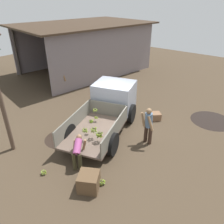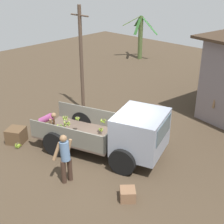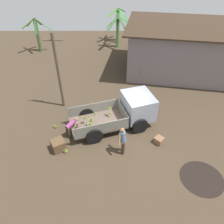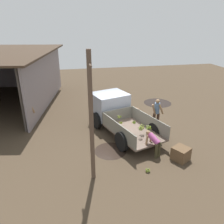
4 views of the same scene
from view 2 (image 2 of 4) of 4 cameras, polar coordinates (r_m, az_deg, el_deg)
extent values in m
plane|color=#433526|center=(11.85, -0.25, -8.21)|extent=(36.00, 36.00, 0.00)
cylinder|color=black|center=(13.89, -3.57, -2.90)|extent=(1.56, 1.56, 0.01)
cube|color=brown|center=(12.38, -5.92, -4.00)|extent=(3.62, 2.85, 0.08)
cube|color=slate|center=(12.94, -3.82, -0.65)|extent=(3.02, 1.03, 0.69)
cube|color=slate|center=(11.49, -8.46, -4.38)|extent=(3.02, 1.03, 0.69)
cube|color=slate|center=(11.54, 0.66, -3.95)|extent=(0.66, 1.89, 0.69)
cube|color=#8F95A4|center=(11.09, 5.22, -3.68)|extent=(2.16, 2.34, 1.42)
cube|color=#4C606B|center=(10.74, 9.44, -3.23)|extent=(0.51, 1.48, 0.62)
cylinder|color=black|center=(12.34, 5.69, -4.29)|extent=(0.98, 0.51, 0.96)
cylinder|color=black|center=(10.72, 1.88, -9.11)|extent=(0.98, 0.51, 0.96)
cylinder|color=black|center=(13.38, -5.43, -1.82)|extent=(0.98, 0.51, 0.96)
cylinder|color=black|center=(11.91, -10.40, -5.79)|extent=(0.98, 0.51, 0.96)
sphere|color=#4E4632|center=(12.09, -2.04, -3.04)|extent=(0.07, 0.07, 0.07)
cylinder|color=#87AE25|center=(12.08, -1.92, -3.34)|extent=(0.06, 0.13, 0.11)
cylinder|color=#8FB040|center=(12.13, -1.80, -3.18)|extent=(0.13, 0.09, 0.10)
cylinder|color=olive|center=(12.16, -1.95, -3.08)|extent=(0.14, 0.09, 0.09)
cylinder|color=olive|center=(12.15, -2.20, -3.10)|extent=(0.05, 0.14, 0.09)
cylinder|color=olive|center=(12.10, -2.30, -3.21)|extent=(0.13, 0.11, 0.09)
cylinder|color=olive|center=(12.09, -2.11, -3.36)|extent=(0.12, 0.07, 0.12)
sphere|color=brown|center=(12.53, -8.57, -0.87)|extent=(0.06, 0.06, 0.06)
cylinder|color=olive|center=(12.49, -8.55, -1.25)|extent=(0.13, 0.15, 0.15)
cylinder|color=#8BA63A|center=(12.52, -8.34, -1.20)|extent=(0.07, 0.16, 0.16)
cylinder|color=olive|center=(12.56, -8.25, -1.05)|extent=(0.17, 0.11, 0.14)
cylinder|color=olive|center=(12.61, -8.42, -0.95)|extent=(0.17, 0.11, 0.13)
cylinder|color=#8BA641|center=(12.60, -8.66, -1.03)|extent=(0.08, 0.16, 0.15)
cylinder|color=olive|center=(12.56, -8.85, -1.10)|extent=(0.14, 0.15, 0.14)
cylinder|color=#92B240|center=(12.52, -8.80, -1.20)|extent=(0.17, 0.05, 0.14)
sphere|color=brown|center=(12.19, -6.36, -0.98)|extent=(0.07, 0.07, 0.07)
cylinder|color=olive|center=(12.25, -6.47, -1.13)|extent=(0.05, 0.13, 0.12)
cylinder|color=olive|center=(12.22, -6.57, -1.19)|extent=(0.11, 0.12, 0.12)
cylinder|color=#557318|center=(12.18, -6.54, -1.24)|extent=(0.14, 0.04, 0.10)
cylinder|color=#8DAF3A|center=(12.18, -6.34, -1.30)|extent=(0.11, 0.12, 0.13)
cylinder|color=olive|center=(12.18, -6.11, -1.16)|extent=(0.09, 0.15, 0.09)
cylinder|color=#8DA438|center=(12.22, -6.15, -1.17)|extent=(0.13, 0.09, 0.12)
cylinder|color=olive|center=(12.25, -6.29, -1.12)|extent=(0.13, 0.10, 0.12)
sphere|color=brown|center=(12.11, -9.66, -2.52)|extent=(0.08, 0.08, 0.08)
cylinder|color=olive|center=(12.09, -9.76, -3.06)|extent=(0.19, 0.13, 0.21)
cylinder|color=olive|center=(12.08, -9.49, -3.02)|extent=(0.10, 0.21, 0.19)
cylinder|color=olive|center=(12.10, -9.25, -2.85)|extent=(0.15, 0.22, 0.16)
cylinder|color=#8AA145|center=(12.17, -9.25, -2.70)|extent=(0.23, 0.10, 0.17)
cylinder|color=olive|center=(12.20, -9.50, -2.80)|extent=(0.18, 0.12, 0.22)
cylinder|color=olive|center=(12.22, -9.75, -2.53)|extent=(0.14, 0.24, 0.13)
cylinder|color=olive|center=(12.18, -10.02, -2.75)|extent=(0.14, 0.22, 0.17)
cylinder|color=olive|center=(12.13, -10.00, -2.93)|extent=(0.21, 0.12, 0.19)
sphere|color=brown|center=(12.23, -8.28, -1.78)|extent=(0.09, 0.09, 0.09)
cylinder|color=#80AD24|center=(12.23, -7.89, -2.12)|extent=(0.14, 0.22, 0.17)
cylinder|color=olive|center=(12.31, -8.05, -2.03)|extent=(0.20, 0.09, 0.20)
cylinder|color=#8BA83A|center=(12.32, -8.49, -2.02)|extent=(0.06, 0.20, 0.19)
cylinder|color=olive|center=(12.24, -8.64, -2.14)|extent=(0.22, 0.13, 0.17)
cylinder|color=olive|center=(12.19, -8.24, -2.26)|extent=(0.17, 0.20, 0.18)
sphere|color=#443D2C|center=(11.96, -1.63, -1.43)|extent=(0.07, 0.07, 0.07)
cylinder|color=olive|center=(11.99, -1.96, -1.61)|extent=(0.13, 0.17, 0.11)
cylinder|color=olive|center=(11.92, -1.78, -1.76)|extent=(0.18, 0.10, 0.11)
cylinder|color=#5B7A1B|center=(11.96, -1.49, -1.83)|extent=(0.06, 0.14, 0.17)
cylinder|color=olive|center=(12.01, -1.36, -1.59)|extent=(0.17, 0.08, 0.13)
cylinder|color=olive|center=(12.04, -1.63, -1.58)|extent=(0.14, 0.14, 0.15)
cylinder|color=#3F3833|center=(14.76, 16.77, 5.64)|extent=(0.16, 0.16, 3.72)
cylinder|color=brown|center=(14.85, -5.61, 9.30)|extent=(0.17, 0.17, 5.02)
cylinder|color=brown|center=(14.43, -5.97, 17.19)|extent=(1.13, 0.07, 0.07)
cylinder|color=#4A5C2F|center=(24.42, 5.21, 13.31)|extent=(0.34, 0.34, 3.19)
cube|color=#2E632D|center=(23.87, 6.80, 15.49)|extent=(1.45, 0.35, 1.24)
cube|color=#36571B|center=(24.49, 6.30, 16.12)|extent=(0.51, 1.02, 0.93)
cube|color=#215318|center=(24.80, 4.78, 16.24)|extent=(1.20, 0.82, 0.97)
cube|color=#3B5618|center=(24.21, 3.66, 16.31)|extent=(1.23, 1.04, 0.76)
cube|color=#275523|center=(23.80, 4.78, 15.54)|extent=(0.43, 1.01, 1.24)
cylinder|color=#39271E|center=(10.48, -8.84, -10.78)|extent=(0.19, 0.19, 0.83)
cylinder|color=#39271E|center=(10.57, -7.71, -10.35)|extent=(0.19, 0.19, 0.83)
cylinder|color=slate|center=(10.14, -8.62, -7.07)|extent=(0.41, 0.36, 0.68)
sphere|color=#8C6746|center=(9.95, -8.91, -4.81)|extent=(0.23, 0.23, 0.23)
cylinder|color=#8C6746|center=(10.18, -10.08, -7.09)|extent=(0.16, 0.37, 0.60)
cylinder|color=#8C6746|center=(10.32, -7.92, -6.55)|extent=(0.15, 0.29, 0.62)
cylinder|color=#35311D|center=(13.40, -12.63, -2.88)|extent=(0.20, 0.20, 0.73)
cylinder|color=#35311D|center=(13.23, -12.94, -3.29)|extent=(0.20, 0.20, 0.73)
cylinder|color=#AB4988|center=(13.00, -11.97, -1.21)|extent=(0.67, 0.58, 0.51)
sphere|color=#8C6746|center=(12.80, -10.62, -0.56)|extent=(0.21, 0.21, 0.21)
cylinder|color=#8C6746|center=(13.13, -10.61, -1.54)|extent=(0.18, 0.20, 0.55)
cylinder|color=#8C6746|center=(12.82, -11.06, -2.24)|extent=(0.20, 0.23, 0.55)
cylinder|color=brown|center=(14.76, 18.51, -0.72)|extent=(0.18, 0.18, 0.82)
cylinder|color=brown|center=(14.97, 18.78, -0.40)|extent=(0.18, 0.18, 0.82)
cylinder|color=#7BB294|center=(14.59, 18.93, 2.05)|extent=(0.40, 0.36, 0.67)
sphere|color=#8C6746|center=(14.44, 19.02, 3.68)|extent=(0.23, 0.23, 0.23)
cylinder|color=#8C6746|center=(14.44, 18.24, 1.83)|extent=(0.15, 0.30, 0.61)
cylinder|color=#8C6746|center=(14.81, 18.61, 2.41)|extent=(0.16, 0.36, 0.60)
sphere|color=brown|center=(12.93, -16.78, -5.46)|extent=(0.08, 0.08, 0.08)
cylinder|color=olive|center=(13.01, -16.89, -5.67)|extent=(0.05, 0.16, 0.17)
cylinder|color=olive|center=(12.96, -17.05, -5.76)|extent=(0.18, 0.10, 0.15)
cylinder|color=olive|center=(12.90, -16.93, -5.83)|extent=(0.18, 0.12, 0.12)
cylinder|color=olive|center=(12.91, -16.57, -5.80)|extent=(0.04, 0.19, 0.13)
cylinder|color=olive|center=(12.98, -16.50, -5.71)|extent=(0.16, 0.08, 0.17)
cylinder|color=olive|center=(13.02, -16.65, -5.48)|extent=(0.17, 0.15, 0.12)
sphere|color=brown|center=(14.50, -12.25, -1.61)|extent=(0.07, 0.07, 0.07)
cylinder|color=olive|center=(14.48, -12.30, -1.92)|extent=(0.14, 0.11, 0.14)
cylinder|color=#87A435|center=(14.48, -12.10, -1.87)|extent=(0.04, 0.15, 0.12)
cylinder|color=olive|center=(14.52, -12.04, -1.84)|extent=(0.12, 0.12, 0.15)
cylinder|color=olive|center=(14.55, -12.04, -1.70)|extent=(0.16, 0.04, 0.11)
cylinder|color=olive|center=(14.57, -12.15, -1.68)|extent=(0.15, 0.12, 0.12)
cylinder|color=olive|center=(14.57, -12.33, -1.66)|extent=(0.07, 0.16, 0.10)
cylinder|color=olive|center=(14.53, -12.47, -1.77)|extent=(0.13, 0.14, 0.11)
cylinder|color=olive|center=(14.51, -12.38, -1.90)|extent=(0.13, 0.05, 0.15)
sphere|color=#47402E|center=(12.89, -16.95, -5.74)|extent=(0.08, 0.08, 0.08)
cylinder|color=olive|center=(12.86, -16.98, -6.08)|extent=(0.14, 0.15, 0.13)
cylinder|color=#7BA329|center=(12.86, -16.76, -6.01)|extent=(0.06, 0.17, 0.11)
cylinder|color=#80A62E|center=(12.90, -16.70, -6.00)|extent=(0.13, 0.14, 0.15)
cylinder|color=#8DAE30|center=(12.94, -16.71, -5.89)|extent=(0.15, 0.05, 0.14)
cylinder|color=olive|center=(12.96, -16.87, -5.87)|extent=(0.14, 0.14, 0.15)
cylinder|color=olive|center=(12.96, -17.05, -5.85)|extent=(0.05, 0.16, 0.13)
cylinder|color=olive|center=(12.92, -17.22, -5.92)|extent=(0.16, 0.14, 0.11)
cylinder|color=#587221|center=(12.89, -17.14, -6.05)|extent=(0.16, 0.05, 0.14)
cube|color=brown|center=(13.22, -17.11, -4.12)|extent=(0.91, 0.91, 0.61)
cube|color=brown|center=(9.86, 2.88, -14.80)|extent=(0.66, 0.66, 0.37)
camera|label=1|loc=(14.15, -42.54, 15.86)|focal=35.00mm
camera|label=3|loc=(8.38, -76.41, 25.46)|focal=35.00mm
camera|label=4|loc=(20.57, -18.74, 21.93)|focal=35.00mm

